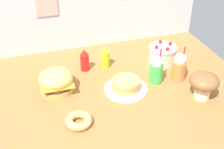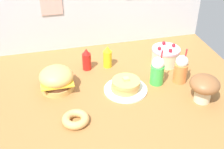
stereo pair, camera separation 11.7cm
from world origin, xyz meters
name	(u,v)px [view 2 (the right image)]	position (x,y,z in m)	size (l,w,h in m)	color
ground_plane	(118,94)	(0.00, 0.00, -0.01)	(2.29, 1.79, 0.02)	#9E6B38
back_wall	(96,6)	(0.00, 0.89, 0.43)	(2.29, 0.04, 0.85)	silver
burger	(57,79)	(-0.48, 0.18, 0.10)	(0.28, 0.28, 0.20)	#DBA859
pancake_stack	(126,86)	(0.07, 0.02, 0.05)	(0.36, 0.36, 0.13)	white
layer_cake	(165,56)	(0.56, 0.35, 0.08)	(0.27, 0.27, 0.19)	beige
ketchup_bottle	(87,60)	(-0.18, 0.43, 0.10)	(0.08, 0.08, 0.21)	red
mustard_bottle	(108,57)	(0.01, 0.43, 0.10)	(0.08, 0.08, 0.21)	yellow
cream_soda_cup	(157,71)	(0.36, 0.06, 0.13)	(0.12, 0.12, 0.32)	green
orange_float_cup	(181,69)	(0.56, 0.04, 0.13)	(0.12, 0.12, 0.32)	orange
donut_pink_glaze	(76,119)	(-0.39, -0.27, 0.03)	(0.20, 0.20, 0.06)	tan
mushroom_stool	(204,86)	(0.62, -0.26, 0.14)	(0.23, 0.23, 0.22)	beige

